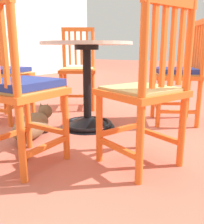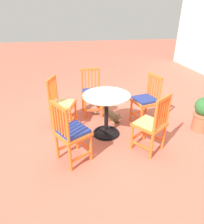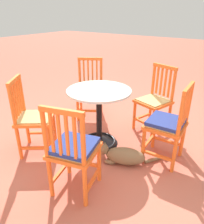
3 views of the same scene
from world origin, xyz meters
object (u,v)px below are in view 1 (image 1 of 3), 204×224
(orange_chair_tucked_in, at_px, (2,74))
(tabby_cat, at_px, (34,125))
(cafe_table, at_px, (87,95))
(orange_chair_by_planter, at_px, (19,90))
(orange_chair_near_fence, at_px, (178,74))
(orange_chair_facing_out, at_px, (145,93))
(orange_chair_at_corner, at_px, (78,70))

(orange_chair_tucked_in, bearing_deg, tabby_cat, -105.16)
(cafe_table, height_order, orange_chair_by_planter, orange_chair_by_planter)
(orange_chair_near_fence, bearing_deg, orange_chair_facing_out, -171.41)
(orange_chair_at_corner, bearing_deg, orange_chair_facing_out, -126.25)
(cafe_table, distance_m, orange_chair_facing_out, 0.86)
(orange_chair_tucked_in, height_order, tabby_cat, orange_chair_tucked_in)
(orange_chair_facing_out, xyz_separation_m, orange_chair_near_fence, (1.00, 0.15, 0.01))
(orange_chair_facing_out, relative_size, orange_chair_at_corner, 1.00)
(orange_chair_by_planter, distance_m, orange_chair_near_fence, 1.46)
(orange_chair_near_fence, bearing_deg, tabby_cat, 143.36)
(cafe_table, xyz_separation_m, orange_chair_facing_out, (-0.41, -0.74, 0.15))
(orange_chair_by_planter, relative_size, orange_chair_facing_out, 1.00)
(orange_chair_tucked_in, relative_size, orange_chair_by_planter, 1.00)
(cafe_table, xyz_separation_m, orange_chair_near_fence, (0.59, -0.59, 0.16))
(cafe_table, bearing_deg, orange_chair_facing_out, -119.12)
(cafe_table, height_order, tabby_cat, cafe_table)
(orange_chair_near_fence, bearing_deg, orange_chair_by_planter, 162.63)
(cafe_table, height_order, orange_chair_near_fence, orange_chair_near_fence)
(cafe_table, distance_m, tabby_cat, 0.52)
(orange_chair_by_planter, relative_size, orange_chair_near_fence, 1.00)
(orange_chair_tucked_in, height_order, orange_chair_by_planter, same)
(cafe_table, height_order, orange_chair_at_corner, orange_chair_at_corner)
(orange_chair_tucked_in, relative_size, orange_chair_near_fence, 1.00)
(orange_chair_by_planter, distance_m, tabby_cat, 0.60)
(orange_chair_near_fence, distance_m, tabby_cat, 1.34)
(orange_chair_tucked_in, xyz_separation_m, orange_chair_facing_out, (-0.13, -1.52, -0.01))
(orange_chair_facing_out, height_order, orange_chair_at_corner, same)
(orange_chair_facing_out, distance_m, orange_chair_near_fence, 1.02)
(tabby_cat, bearing_deg, orange_chair_at_corner, 20.92)
(cafe_table, bearing_deg, orange_chair_at_corner, 46.03)
(cafe_table, xyz_separation_m, orange_chair_by_planter, (-0.80, -0.15, 0.16))
(cafe_table, distance_m, orange_chair_by_planter, 0.83)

